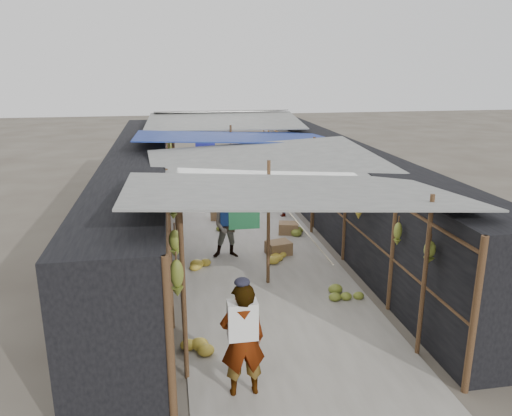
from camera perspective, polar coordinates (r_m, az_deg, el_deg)
ground at (r=7.97m, az=5.79°, el=-17.43°), size 80.00×80.00×0.00m
aisle_slab at (r=13.74m, az=-1.48°, el=-2.54°), size 3.60×16.00×0.02m
stall_left at (r=13.31m, az=-13.09°, el=1.54°), size 1.40×15.00×2.30m
stall_right at (r=14.06m, az=9.45°, el=2.51°), size 1.40×15.00×2.30m
crate_near at (r=11.97m, az=2.59°, el=-4.62°), size 0.64×0.56×0.33m
crate_mid at (r=13.44m, az=3.74°, el=-2.33°), size 0.61×0.54×0.31m
crate_back at (r=14.65m, az=-4.17°, el=-0.82°), size 0.56×0.50×0.30m
black_basin at (r=16.29m, az=0.75°, el=0.78°), size 0.67×0.67×0.20m
vendor_elderly at (r=6.92m, az=-1.54°, el=-14.84°), size 0.62×0.42×1.67m
shopper_blue at (r=11.64m, az=-3.14°, el=-2.05°), size 0.81×0.66×1.56m
vendor_seated at (r=14.87m, az=3.06°, el=0.91°), size 0.39×0.67×1.02m
market_canopy at (r=13.49m, az=-1.65°, el=7.60°), size 5.62×15.20×2.77m
hanging_bananas at (r=13.33m, az=-1.86°, el=4.18°), size 3.95×13.30×0.81m
floor_bananas at (r=13.18m, az=-2.09°, el=-2.73°), size 3.74×11.07×0.34m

